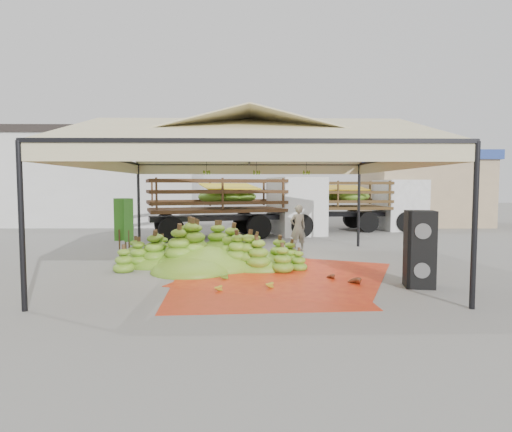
{
  "coord_description": "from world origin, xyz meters",
  "views": [
    {
      "loc": [
        -0.04,
        -11.5,
        2.21
      ],
      "look_at": [
        0.2,
        1.5,
        1.3
      ],
      "focal_mm": 30.0,
      "sensor_mm": 36.0,
      "label": 1
    }
  ],
  "objects_px": {
    "speaker_stack": "(420,249)",
    "truck_left": "(244,200)",
    "banana_heap": "(211,245)",
    "truck_right": "(354,199)",
    "vendor": "(298,228)"
  },
  "relations": [
    {
      "from": "speaker_stack",
      "to": "truck_left",
      "type": "height_order",
      "value": "truck_left"
    },
    {
      "from": "banana_heap",
      "to": "truck_right",
      "type": "distance_m",
      "value": 11.46
    },
    {
      "from": "truck_left",
      "to": "vendor",
      "type": "bearing_deg",
      "value": -83.41
    },
    {
      "from": "vendor",
      "to": "truck_left",
      "type": "height_order",
      "value": "truck_left"
    },
    {
      "from": "banana_heap",
      "to": "vendor",
      "type": "xyz_separation_m",
      "value": [
        2.74,
        2.52,
        0.21
      ]
    },
    {
      "from": "banana_heap",
      "to": "truck_right",
      "type": "relative_size",
      "value": 0.71
    },
    {
      "from": "speaker_stack",
      "to": "truck_left",
      "type": "distance_m",
      "value": 10.43
    },
    {
      "from": "speaker_stack",
      "to": "vendor",
      "type": "height_order",
      "value": "speaker_stack"
    },
    {
      "from": "speaker_stack",
      "to": "banana_heap",
      "type": "bearing_deg",
      "value": 160.72
    },
    {
      "from": "vendor",
      "to": "truck_left",
      "type": "distance_m",
      "value": 4.86
    },
    {
      "from": "speaker_stack",
      "to": "truck_right",
      "type": "height_order",
      "value": "truck_right"
    },
    {
      "from": "vendor",
      "to": "truck_right",
      "type": "distance_m",
      "value": 7.88
    },
    {
      "from": "vendor",
      "to": "truck_right",
      "type": "relative_size",
      "value": 0.21
    },
    {
      "from": "speaker_stack",
      "to": "vendor",
      "type": "bearing_deg",
      "value": 121.62
    },
    {
      "from": "truck_right",
      "to": "vendor",
      "type": "bearing_deg",
      "value": -122.83
    }
  ]
}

